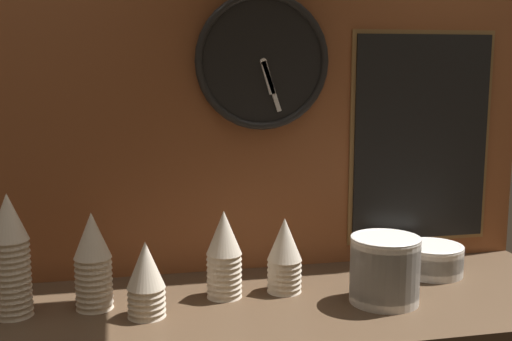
% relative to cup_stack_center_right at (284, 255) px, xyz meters
% --- Properties ---
extents(ground_plane, '(1.60, 0.56, 0.04)m').
position_rel_cup_stack_center_right_xyz_m(ground_plane, '(-0.06, -0.06, -0.11)').
color(ground_plane, '#4C3826').
extents(wall_tiled_back, '(1.60, 0.03, 1.05)m').
position_rel_cup_stack_center_right_xyz_m(wall_tiled_back, '(-0.06, 0.21, 0.43)').
color(wall_tiled_back, brown).
rests_on(wall_tiled_back, ground_plane).
extents(cup_stack_center_right, '(0.09, 0.09, 0.19)m').
position_rel_cup_stack_center_right_xyz_m(cup_stack_center_right, '(0.00, 0.00, 0.00)').
color(cup_stack_center_right, beige).
rests_on(cup_stack_center_right, ground_plane).
extents(cup_stack_center_left, '(0.09, 0.09, 0.17)m').
position_rel_cup_stack_center_right_xyz_m(cup_stack_center_left, '(-0.34, -0.09, -0.01)').
color(cup_stack_center_left, beige).
rests_on(cup_stack_center_left, ground_plane).
extents(cup_stack_left, '(0.09, 0.09, 0.23)m').
position_rel_cup_stack_center_right_xyz_m(cup_stack_left, '(-0.46, -0.01, 0.02)').
color(cup_stack_left, beige).
rests_on(cup_stack_left, ground_plane).
extents(cup_stack_far_left, '(0.09, 0.09, 0.28)m').
position_rel_cup_stack_center_right_xyz_m(cup_stack_far_left, '(-0.63, -0.02, 0.05)').
color(cup_stack_far_left, beige).
rests_on(cup_stack_far_left, ground_plane).
extents(cup_stack_center, '(0.09, 0.09, 0.21)m').
position_rel_cup_stack_center_right_xyz_m(cup_stack_center, '(-0.15, -0.00, 0.01)').
color(cup_stack_center, beige).
rests_on(cup_stack_center, ground_plane).
extents(bowl_stack_right, '(0.16, 0.16, 0.16)m').
position_rel_cup_stack_center_right_xyz_m(bowl_stack_right, '(0.21, -0.12, -0.01)').
color(bowl_stack_right, beige).
rests_on(bowl_stack_right, ground_plane).
extents(bowl_stack_far_right, '(0.16, 0.16, 0.08)m').
position_rel_cup_stack_center_right_xyz_m(bowl_stack_far_right, '(0.42, 0.04, -0.05)').
color(bowl_stack_far_right, beige).
rests_on(bowl_stack_far_right, ground_plane).
extents(wall_clock, '(0.36, 0.03, 0.36)m').
position_rel_cup_stack_center_right_xyz_m(wall_clock, '(-0.02, 0.18, 0.47)').
color(wall_clock, black).
extents(menu_board, '(0.42, 0.01, 0.60)m').
position_rel_cup_stack_center_right_xyz_m(menu_board, '(0.45, 0.19, 0.26)').
color(menu_board, olive).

